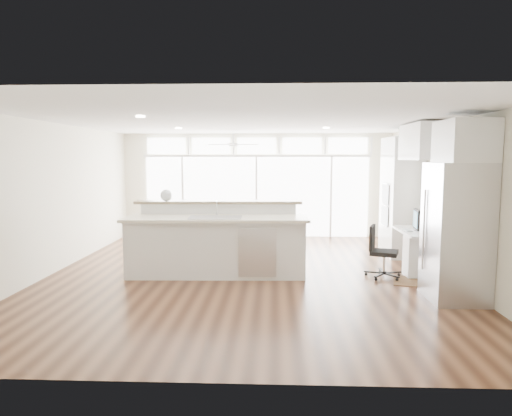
{
  "coord_description": "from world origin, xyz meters",
  "views": [
    {
      "loc": [
        0.48,
        -7.98,
        2.07
      ],
      "look_at": [
        0.13,
        0.6,
        1.12
      ],
      "focal_mm": 32.0,
      "sensor_mm": 36.0,
      "label": 1
    }
  ],
  "objects": [
    {
      "name": "floor",
      "position": [
        0.0,
        0.0,
        -0.01
      ],
      "size": [
        7.0,
        8.0,
        0.02
      ],
      "primitive_type": "cube",
      "color": "#3A1F11",
      "rests_on": "ground"
    },
    {
      "name": "refrigerator",
      "position": [
        3.11,
        -1.35,
        1.0
      ],
      "size": [
        0.76,
        0.9,
        2.0
      ],
      "primitive_type": "cube",
      "color": "silver",
      "rests_on": "floor"
    },
    {
      "name": "recessed_lights",
      "position": [
        0.0,
        0.2,
        2.68
      ],
      "size": [
        3.4,
        3.0,
        0.02
      ],
      "primitive_type": "cube",
      "color": "white",
      "rests_on": "ceiling"
    },
    {
      "name": "wall_front",
      "position": [
        0.0,
        -4.0,
        1.35
      ],
      "size": [
        7.0,
        0.04,
        2.7
      ],
      "primitive_type": "cube",
      "color": "silver",
      "rests_on": "floor"
    },
    {
      "name": "glass_wall",
      "position": [
        0.0,
        3.94,
        1.05
      ],
      "size": [
        5.8,
        0.06,
        2.08
      ],
      "primitive_type": "cube",
      "color": "white",
      "rests_on": "wall_back"
    },
    {
      "name": "fishbowl",
      "position": [
        -1.51,
        0.28,
        1.38
      ],
      "size": [
        0.25,
        0.25,
        0.22
      ],
      "primitive_type": "sphere",
      "rotation": [
        0.0,
        0.0,
        0.14
      ],
      "color": "silver",
      "rests_on": "kitchen_island"
    },
    {
      "name": "keyboard",
      "position": [
        2.88,
        0.3,
        0.77
      ],
      "size": [
        0.14,
        0.32,
        0.02
      ],
      "primitive_type": "cube",
      "rotation": [
        0.0,
        0.0,
        0.08
      ],
      "color": "silver",
      "rests_on": "desk_nook"
    },
    {
      "name": "upper_cabinets",
      "position": [
        3.17,
        0.3,
        2.35
      ],
      "size": [
        0.64,
        1.3,
        0.64
      ],
      "primitive_type": "cube",
      "color": "white",
      "rests_on": "wall_right"
    },
    {
      "name": "transom_row",
      "position": [
        0.0,
        3.94,
        2.38
      ],
      "size": [
        5.9,
        0.06,
        0.4
      ],
      "primitive_type": "cube",
      "color": "white",
      "rests_on": "wall_back"
    },
    {
      "name": "wall_left",
      "position": [
        -3.5,
        0.0,
        1.35
      ],
      "size": [
        0.04,
        8.0,
        2.7
      ],
      "primitive_type": "cube",
      "color": "silver",
      "rests_on": "floor"
    },
    {
      "name": "wall_back",
      "position": [
        0.0,
        4.0,
        1.35
      ],
      "size": [
        7.0,
        0.04,
        2.7
      ],
      "primitive_type": "cube",
      "color": "silver",
      "rests_on": "floor"
    },
    {
      "name": "office_chair",
      "position": [
        2.38,
        -0.15,
        0.45
      ],
      "size": [
        0.58,
        0.56,
        0.89
      ],
      "primitive_type": "cube",
      "rotation": [
        0.0,
        0.0,
        -0.34
      ],
      "color": "black",
      "rests_on": "floor"
    },
    {
      "name": "oven_cabinet",
      "position": [
        3.17,
        1.8,
        1.25
      ],
      "size": [
        0.64,
        1.2,
        2.5
      ],
      "primitive_type": "cube",
      "color": "white",
      "rests_on": "floor"
    },
    {
      "name": "ceiling_fan",
      "position": [
        -0.5,
        2.8,
        2.48
      ],
      "size": [
        1.16,
        1.16,
        0.32
      ],
      "primitive_type": "cube",
      "color": "silver",
      "rests_on": "ceiling"
    },
    {
      "name": "kitchen_island",
      "position": [
        -0.54,
        -0.09,
        0.64
      ],
      "size": [
        3.25,
        1.32,
        1.28
      ],
      "primitive_type": "cube",
      "rotation": [
        0.0,
        0.0,
        0.03
      ],
      "color": "white",
      "rests_on": "floor"
    },
    {
      "name": "potted_plant",
      "position": [
        3.17,
        1.8,
        2.61
      ],
      "size": [
        0.29,
        0.32,
        0.22
      ],
      "primitive_type": "imported",
      "rotation": [
        0.0,
        0.0,
        0.15
      ],
      "color": "#31622A",
      "rests_on": "oven_cabinet"
    },
    {
      "name": "ceiling",
      "position": [
        0.0,
        0.0,
        2.7
      ],
      "size": [
        7.0,
        8.0,
        0.02
      ],
      "primitive_type": "cube",
      "color": "silver",
      "rests_on": "wall_back"
    },
    {
      "name": "desk_nook",
      "position": [
        3.13,
        0.3,
        0.38
      ],
      "size": [
        0.72,
        1.3,
        0.76
      ],
      "primitive_type": "cube",
      "color": "white",
      "rests_on": "floor"
    },
    {
      "name": "framed_photos",
      "position": [
        3.46,
        0.92,
        1.4
      ],
      "size": [
        0.06,
        0.22,
        0.8
      ],
      "primitive_type": "cube",
      "color": "black",
      "rests_on": "wall_right"
    },
    {
      "name": "desk_window",
      "position": [
        3.46,
        0.3,
        1.55
      ],
      "size": [
        0.04,
        0.85,
        0.85
      ],
      "primitive_type": "cube",
      "color": "white",
      "rests_on": "wall_right"
    },
    {
      "name": "wall_right",
      "position": [
        3.5,
        0.0,
        1.35
      ],
      "size": [
        0.04,
        8.0,
        2.7
      ],
      "primitive_type": "cube",
      "color": "silver",
      "rests_on": "floor"
    },
    {
      "name": "monitor",
      "position": [
        3.05,
        0.3,
        0.96
      ],
      "size": [
        0.15,
        0.49,
        0.4
      ],
      "primitive_type": "cube",
      "rotation": [
        0.0,
        0.0,
        -0.14
      ],
      "color": "black",
      "rests_on": "desk_nook"
    },
    {
      "name": "rug",
      "position": [
        2.95,
        -0.46,
        0.01
      ],
      "size": [
        1.06,
        0.88,
        0.01
      ],
      "primitive_type": "cube",
      "rotation": [
        0.0,
        0.0,
        -0.26
      ],
      "color": "#382111",
      "rests_on": "floor"
    },
    {
      "name": "fridge_cabinet",
      "position": [
        3.17,
        -1.35,
        2.3
      ],
      "size": [
        0.64,
        0.9,
        0.6
      ],
      "primitive_type": "cube",
      "color": "white",
      "rests_on": "wall_right"
    }
  ]
}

